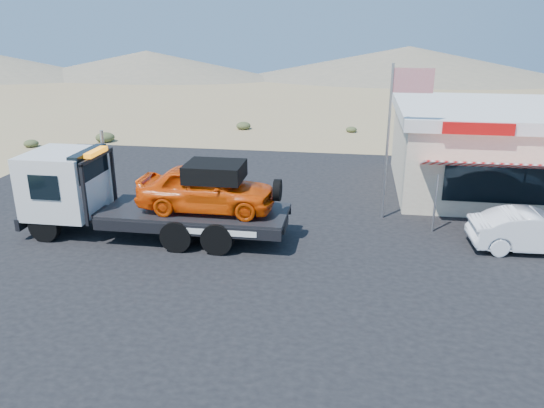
# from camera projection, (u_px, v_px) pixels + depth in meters

# --- Properties ---
(ground) EXTENTS (120.00, 120.00, 0.00)m
(ground) POSITION_uv_depth(u_px,v_px,m) (244.00, 257.00, 17.74)
(ground) COLOR #9D8259
(ground) RESTS_ON ground
(asphalt_lot) EXTENTS (32.00, 24.00, 0.02)m
(asphalt_lot) POSITION_uv_depth(u_px,v_px,m) (312.00, 228.00, 20.24)
(asphalt_lot) COLOR black
(asphalt_lot) RESTS_ON ground
(tow_truck) EXTENTS (9.41, 2.79, 3.15)m
(tow_truck) POSITION_uv_depth(u_px,v_px,m) (148.00, 192.00, 18.97)
(tow_truck) COLOR black
(tow_truck) RESTS_ON asphalt_lot
(white_sedan) EXTENTS (4.32, 1.70, 1.40)m
(white_sedan) POSITION_uv_depth(u_px,v_px,m) (535.00, 231.00, 18.00)
(white_sedan) COLOR white
(white_sedan) RESTS_ON asphalt_lot
(jerky_store) EXTENTS (10.40, 9.97, 3.90)m
(jerky_store) POSITION_uv_depth(u_px,v_px,m) (512.00, 149.00, 23.90)
(jerky_store) COLOR beige
(jerky_store) RESTS_ON asphalt_lot
(flagpole) EXTENTS (1.55, 0.10, 6.00)m
(flagpole) POSITION_uv_depth(u_px,v_px,m) (395.00, 125.00, 19.97)
(flagpole) COLOR #99999E
(flagpole) RESTS_ON asphalt_lot
(desert_scrub) EXTENTS (25.68, 28.70, 0.65)m
(desert_scrub) POSITION_uv_depth(u_px,v_px,m) (29.00, 165.00, 27.79)
(desert_scrub) COLOR #3E4827
(desert_scrub) RESTS_ON ground
(distant_hills) EXTENTS (126.00, 48.00, 4.20)m
(distant_hills) POSITION_uv_depth(u_px,v_px,m) (257.00, 64.00, 69.97)
(distant_hills) COLOR #726B59
(distant_hills) RESTS_ON ground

